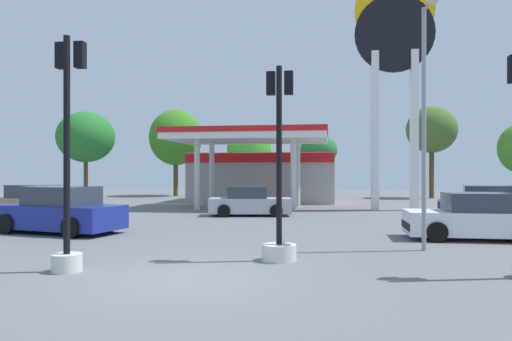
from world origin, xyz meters
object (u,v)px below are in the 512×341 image
object	(u,v)px
car_0	(496,207)
tree_2	(249,148)
traffic_signal_1	(279,206)
station_pole_sign	(394,56)
car_4	(474,218)
car_2	(250,202)
car_3	(31,202)
tree_0	(86,137)
tree_3	(319,150)
traffic_signal_0	(68,184)
tree_1	(176,138)
corner_streetlamp	(425,103)
car_1	(59,212)
tree_4	(432,130)

from	to	relation	value
car_0	tree_2	distance (m)	21.40
car_0	traffic_signal_1	bearing A→B (deg)	-131.67
tree_2	station_pole_sign	bearing A→B (deg)	-45.21
car_4	car_2	bearing A→B (deg)	140.72
car_3	tree_0	xyz separation A→B (m)	(-6.09, 16.51, 4.28)
car_4	tree_0	size ratio (longest dim) A/B	0.58
car_3	tree_2	distance (m)	18.27
station_pole_sign	car_4	size ratio (longest dim) A/B	3.19
car_0	tree_3	world-z (taller)	tree_3
car_3	traffic_signal_0	size ratio (longest dim) A/B	0.88
tree_3	car_4	bearing A→B (deg)	-77.08
tree_1	corner_streetlamp	world-z (taller)	tree_1
car_0	tree_0	bearing A→B (deg)	147.23
traffic_signal_1	tree_0	size ratio (longest dim) A/B	0.66
car_0	traffic_signal_0	distance (m)	16.16
car_1	traffic_signal_1	bearing A→B (deg)	-26.06
tree_2	car_2	bearing A→B (deg)	-80.33
traffic_signal_1	tree_3	size ratio (longest dim) A/B	0.92
car_1	tree_4	distance (m)	29.88
car_0	tree_3	size ratio (longest dim) A/B	0.92
station_pole_sign	car_2	world-z (taller)	station_pole_sign
station_pole_sign	tree_3	size ratio (longest dim) A/B	2.58
car_3	tree_0	size ratio (longest dim) A/B	0.63
traffic_signal_0	tree_2	distance (m)	27.56
car_3	tree_0	bearing A→B (deg)	110.25
car_4	corner_streetlamp	bearing A→B (deg)	-126.71
traffic_signal_0	tree_2	bearing A→B (deg)	91.37
tree_1	car_1	bearing A→B (deg)	-81.29
traffic_signal_0	tree_1	size ratio (longest dim) A/B	0.69
car_1	tree_3	distance (m)	25.63
tree_0	car_2	bearing A→B (deg)	-41.80
car_1	traffic_signal_1	world-z (taller)	traffic_signal_1
car_0	car_2	bearing A→B (deg)	165.97
tree_3	corner_streetlamp	world-z (taller)	corner_streetlamp
car_1	car_4	bearing A→B (deg)	1.94
car_3	tree_2	xyz separation A→B (m)	(7.76, 16.23, 3.24)
traffic_signal_0	tree_2	xyz separation A→B (m)	(-0.66, 27.48, 2.02)
car_0	tree_3	distance (m)	20.90
car_4	traffic_signal_1	bearing A→B (deg)	-142.04
station_pole_sign	tree_3	distance (m)	13.86
car_4	tree_4	xyz separation A→B (m)	(3.42, 23.45, 4.70)
traffic_signal_1	corner_streetlamp	bearing A→B (deg)	25.84
traffic_signal_0	tree_0	xyz separation A→B (m)	(-14.50, 27.76, 3.07)
car_3	tree_3	bearing A→B (deg)	54.88
traffic_signal_0	tree_0	size ratio (longest dim) A/B	0.72
traffic_signal_1	car_0	bearing A→B (deg)	48.33
traffic_signal_0	corner_streetlamp	world-z (taller)	corner_streetlamp
car_2	corner_streetlamp	world-z (taller)	corner_streetlamp
station_pole_sign	traffic_signal_1	world-z (taller)	station_pole_sign
station_pole_sign	tree_4	size ratio (longest dim) A/B	1.82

